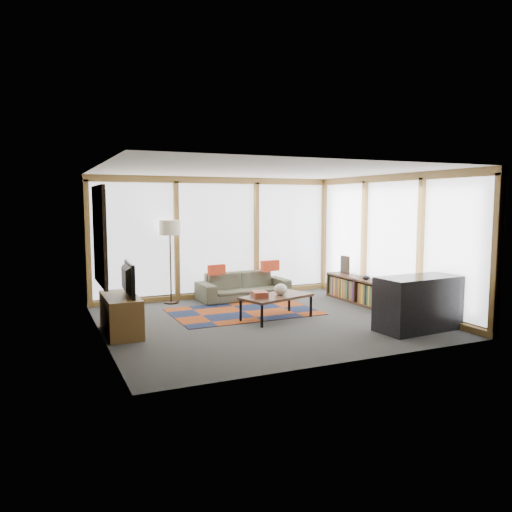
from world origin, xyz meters
name	(u,v)px	position (x,y,z in m)	size (l,w,h in m)	color
ground	(265,321)	(0.00, 0.00, 0.00)	(5.50, 5.50, 0.00)	#30302E
room_envelope	(277,230)	(0.49, 0.56, 1.54)	(5.52, 5.02, 2.62)	#463C32
rug	(244,312)	(-0.08, 0.80, 0.01)	(2.68, 1.72, 0.01)	maroon
sofa	(243,286)	(0.40, 1.95, 0.29)	(1.96, 0.76, 0.57)	#404130
pillow_left	(217,270)	(-0.22, 1.91, 0.68)	(0.38, 0.11, 0.21)	#B9351A
pillow_right	(270,266)	(1.03, 1.95, 0.69)	(0.42, 0.13, 0.23)	#B9351A
floor_lamp	(171,262)	(-1.13, 2.16, 0.85)	(0.43, 0.43, 1.70)	#302016
coffee_table	(276,307)	(0.23, 0.03, 0.21)	(1.27, 0.64, 0.42)	#332310
book_stack	(260,294)	(-0.11, 0.01, 0.47)	(0.24, 0.31, 0.10)	brown
vase	(281,289)	(0.32, 0.05, 0.53)	(0.24, 0.24, 0.20)	silver
bookshelf	(361,291)	(2.43, 0.55, 0.26)	(0.38, 2.08, 0.52)	#332310
bowl_a	(379,279)	(2.47, 0.05, 0.57)	(0.21, 0.21, 0.11)	black
bowl_b	(366,277)	(2.42, 0.38, 0.56)	(0.17, 0.17, 0.08)	black
shelf_picture	(345,265)	(2.51, 1.27, 0.71)	(0.04, 0.29, 0.38)	black
tv_console	(121,315)	(-2.45, 0.15, 0.30)	(0.51, 1.22, 0.61)	brown
television	(123,279)	(-2.40, 0.10, 0.87)	(0.91, 0.12, 0.53)	black
bar_counter	(418,303)	(1.99, -1.58, 0.44)	(1.38, 0.65, 0.88)	black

